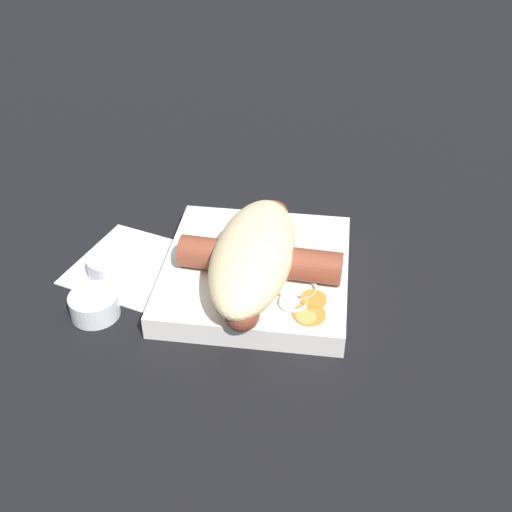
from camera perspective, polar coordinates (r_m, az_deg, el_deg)
ground_plane at (r=0.71m, az=0.00°, el=-2.32°), size 3.00×3.00×0.00m
food_tray at (r=0.71m, az=0.00°, el=-1.50°), size 0.21×0.20×0.03m
bread_roll at (r=0.66m, az=-0.30°, el=0.10°), size 0.20×0.09×0.06m
sausage at (r=0.67m, az=0.34°, el=-0.33°), size 0.21×0.17×0.03m
pickled_veggies at (r=0.65m, az=4.05°, el=-3.80°), size 0.08×0.06×0.00m
napkin at (r=0.75m, az=-10.86°, el=-0.83°), size 0.16×0.16×0.00m
condiment_cup_near at (r=0.74m, az=-12.77°, el=-0.96°), size 0.05×0.05×0.03m
condiment_cup_far at (r=0.69m, az=-14.15°, el=-4.34°), size 0.05×0.05×0.03m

